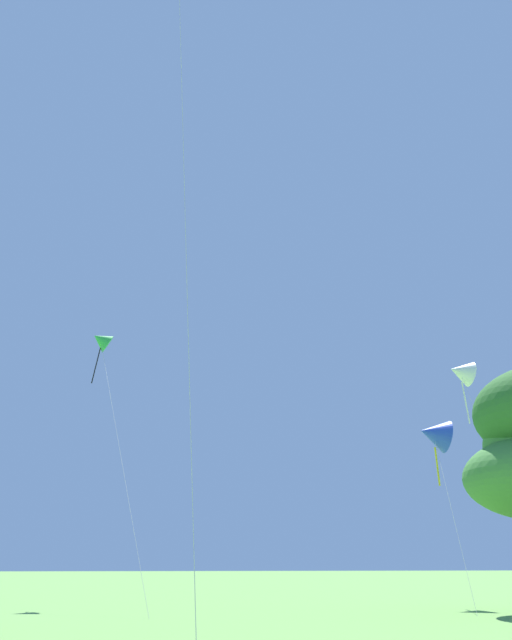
# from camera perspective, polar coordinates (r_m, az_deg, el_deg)

# --- Properties ---
(kite_white_distant) EXTENTS (2.59, 8.81, 12.38)m
(kite_white_distant) POSITION_cam_1_polar(r_m,az_deg,el_deg) (38.51, 16.85, -4.21)
(kite_white_distant) COLOR white
(kite_white_distant) RESTS_ON ground_plane
(kite_blue_delta) EXTENTS (2.87, 6.94, 8.51)m
(kite_blue_delta) POSITION_cam_1_polar(r_m,az_deg,el_deg) (33.91, 14.73, -9.26)
(kite_blue_delta) COLOR blue
(kite_blue_delta) RESTS_ON ground_plane
(kite_green_small) EXTENTS (3.34, 11.14, 13.68)m
(kite_green_small) POSITION_cam_1_polar(r_m,az_deg,el_deg) (37.11, -12.91, -1.69)
(kite_green_small) COLOR green
(kite_green_small) RESTS_ON ground_plane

